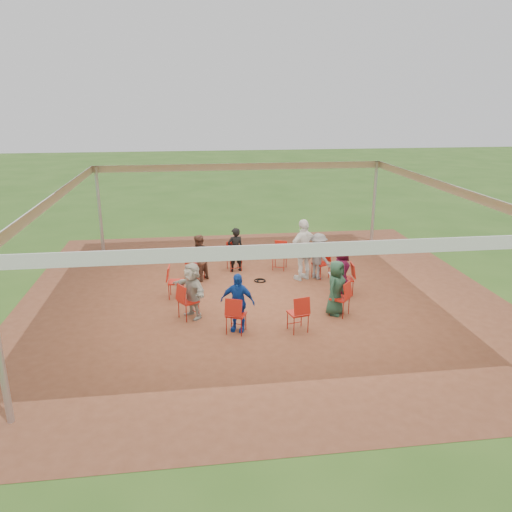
{
  "coord_description": "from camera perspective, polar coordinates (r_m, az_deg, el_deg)",
  "views": [
    {
      "loc": [
        -1.85,
        -12.67,
        5.23
      ],
      "look_at": [
        -0.11,
        0.3,
        1.07
      ],
      "focal_mm": 35.0,
      "sensor_mm": 36.0,
      "label": 1
    }
  ],
  "objects": [
    {
      "name": "chair_9",
      "position": [
        12.66,
        9.55,
        -4.8
      ],
      "size": [
        0.61,
        0.61,
        0.9
      ],
      "primitive_type": null,
      "rotation": [
        0.0,
        0.0,
        0.86
      ],
      "color": "#B41A0F",
      "rests_on": "ground"
    },
    {
      "name": "tent",
      "position": [
        13.12,
        0.63,
        5.06
      ],
      "size": [
        10.33,
        10.33,
        3.0
      ],
      "color": "#B2B2B7",
      "rests_on": "ground"
    },
    {
      "name": "person_seated_0",
      "position": [
        13.88,
        9.74,
        -1.62
      ],
      "size": [
        0.44,
        0.72,
        1.41
      ],
      "primitive_type": "imported",
      "rotation": [
        0.0,
        0.0,
        1.49
      ],
      "color": "#430921",
      "rests_on": "ground"
    },
    {
      "name": "chair_0",
      "position": [
        14.0,
        10.16,
        -2.61
      ],
      "size": [
        0.47,
        0.45,
        0.9
      ],
      "primitive_type": null,
      "rotation": [
        0.0,
        0.0,
        1.49
      ],
      "color": "#B41A0F",
      "rests_on": "ground"
    },
    {
      "name": "ground",
      "position": [
        13.83,
        0.6,
        -4.57
      ],
      "size": [
        80.0,
        80.0,
        0.0
      ],
      "primitive_type": "plane",
      "color": "#31561B",
      "rests_on": "ground"
    },
    {
      "name": "person_seated_4",
      "position": [
        12.38,
        -7.31,
        -3.92
      ],
      "size": [
        1.1,
        1.37,
        1.41
      ],
      "primitive_type": "imported",
      "rotation": [
        0.0,
        0.0,
        -1.02
      ],
      "color": "#A9A697",
      "rests_on": "ground"
    },
    {
      "name": "standing_person",
      "position": [
        14.82,
        5.48,
        0.71
      ],
      "size": [
        1.22,
        0.97,
        1.85
      ],
      "primitive_type": "imported",
      "rotation": [
        0.0,
        0.0,
        3.59
      ],
      "color": "white",
      "rests_on": "ground"
    },
    {
      "name": "person_seated_5",
      "position": [
        11.6,
        -2.13,
        -5.3
      ],
      "size": [
        0.92,
        0.71,
        1.41
      ],
      "primitive_type": "imported",
      "rotation": [
        0.0,
        0.0,
        -0.4
      ],
      "color": "#113897",
      "rests_on": "ground"
    },
    {
      "name": "chair_2",
      "position": [
        15.81,
        2.72,
        0.02
      ],
      "size": [
        0.56,
        0.57,
        0.9
      ],
      "primitive_type": null,
      "rotation": [
        0.0,
        0.0,
        2.75
      ],
      "color": "#B41A0F",
      "rests_on": "ground"
    },
    {
      "name": "chair_4",
      "position": [
        14.97,
        -6.92,
        -1.11
      ],
      "size": [
        0.61,
        0.61,
        0.9
      ],
      "primitive_type": null,
      "rotation": [
        0.0,
        0.0,
        -2.28
      ],
      "color": "#B41A0F",
      "rests_on": "ground"
    },
    {
      "name": "person_seated_2",
      "position": [
        15.55,
        -2.37,
        0.73
      ],
      "size": [
        0.58,
        0.45,
        1.41
      ],
      "primitive_type": "imported",
      "rotation": [
        0.0,
        0.0,
        -2.91
      ],
      "color": "black",
      "rests_on": "ground"
    },
    {
      "name": "chair_7",
      "position": [
        11.6,
        -2.29,
        -6.71
      ],
      "size": [
        0.56,
        0.57,
        0.9
      ],
      "primitive_type": null,
      "rotation": [
        0.0,
        0.0,
        -0.4
      ],
      "color": "#B41A0F",
      "rests_on": "ground"
    },
    {
      "name": "person_seated_6",
      "position": [
        12.61,
        9.11,
        -3.6
      ],
      "size": [
        0.74,
        0.77,
        1.41
      ],
      "primitive_type": "imported",
      "rotation": [
        0.0,
        0.0,
        0.86
      ],
      "color": "#234632",
      "rests_on": "ground"
    },
    {
      "name": "chair_8",
      "position": [
        11.7,
        4.81,
        -6.54
      ],
      "size": [
        0.51,
        0.52,
        0.9
      ],
      "primitive_type": null,
      "rotation": [
        0.0,
        0.0,
        0.23
      ],
      "color": "#B41A0F",
      "rests_on": "ground"
    },
    {
      "name": "person_seated_1",
      "position": [
        15.01,
        7.12,
        -0.02
      ],
      "size": [
        0.86,
        1.01,
        1.41
      ],
      "primitive_type": "imported",
      "rotation": [
        0.0,
        0.0,
        2.12
      ],
      "color": "slate",
      "rests_on": "ground"
    },
    {
      "name": "chair_6",
      "position": [
        12.42,
        -7.73,
        -5.16
      ],
      "size": [
        0.59,
        0.59,
        0.9
      ],
      "primitive_type": null,
      "rotation": [
        0.0,
        0.0,
        -1.02
      ],
      "color": "#B41A0F",
      "rests_on": "ground"
    },
    {
      "name": "chair_5",
      "position": [
        13.73,
        -9.14,
        -2.96
      ],
      "size": [
        0.47,
        0.45,
        0.9
      ],
      "primitive_type": null,
      "rotation": [
        0.0,
        0.0,
        -1.65
      ],
      "color": "#B41A0F",
      "rests_on": "ground"
    },
    {
      "name": "chair_1",
      "position": [
        15.17,
        7.4,
        -0.87
      ],
      "size": [
        0.59,
        0.59,
        0.9
      ],
      "primitive_type": null,
      "rotation": [
        0.0,
        0.0,
        2.12
      ],
      "color": "#B41A0F",
      "rests_on": "ground"
    },
    {
      "name": "dirt_patch",
      "position": [
        13.83,
        0.6,
        -4.55
      ],
      "size": [
        13.0,
        13.0,
        0.0
      ],
      "primitive_type": "plane",
      "color": "brown",
      "rests_on": "ground"
    },
    {
      "name": "chair_3",
      "position": [
        15.74,
        -2.5,
        -0.06
      ],
      "size": [
        0.51,
        0.52,
        0.9
      ],
      "primitive_type": null,
      "rotation": [
        0.0,
        0.0,
        -2.91
      ],
      "color": "#B41A0F",
      "rests_on": "ground"
    },
    {
      "name": "cable_coil",
      "position": [
        14.88,
        0.51,
        -2.83
      ],
      "size": [
        0.38,
        0.38,
        0.03
      ],
      "rotation": [
        0.0,
        0.0,
        -0.1
      ],
      "color": "black",
      "rests_on": "ground"
    },
    {
      "name": "person_seated_3",
      "position": [
        14.82,
        -6.6,
        -0.24
      ],
      "size": [
        0.75,
        0.78,
        1.41
      ],
      "primitive_type": "imported",
      "rotation": [
        0.0,
        0.0,
        -2.28
      ],
      "color": "brown",
      "rests_on": "ground"
    },
    {
      "name": "laptop",
      "position": [
        13.87,
        9.08,
        -1.81
      ],
      "size": [
        0.29,
        0.35,
        0.23
      ],
      "rotation": [
        0.0,
        0.0,
        1.49
      ],
      "color": "#B7B7BC",
      "rests_on": "ground"
    }
  ]
}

